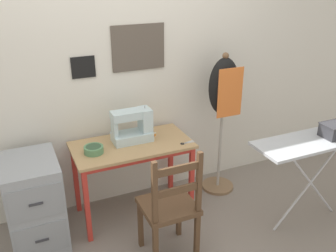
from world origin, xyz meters
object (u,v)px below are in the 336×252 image
(thread_spool_near_machine, at_px, (154,135))
(wooden_chair, at_px, (170,208))
(dress_form, at_px, (223,96))
(scissors, at_px, (185,143))
(fabric_bowl, at_px, (94,149))
(filing_cabinet, at_px, (35,202))
(sewing_machine, at_px, (134,126))
(storage_box, at_px, (335,130))
(ironing_board, at_px, (318,143))

(thread_spool_near_machine, bearing_deg, wooden_chair, -103.35)
(dress_form, bearing_deg, scissors, -156.81)
(fabric_bowl, relative_size, filing_cabinet, 0.21)
(fabric_bowl, xyz_separation_m, filing_cabinet, (-0.51, -0.02, -0.36))
(sewing_machine, distance_m, scissors, 0.46)
(thread_spool_near_machine, height_order, filing_cabinet, filing_cabinet)
(filing_cabinet, relative_size, dress_form, 0.53)
(storage_box, bearing_deg, sewing_machine, 150.46)
(thread_spool_near_machine, height_order, storage_box, storage_box)
(scissors, bearing_deg, storage_box, -28.87)
(filing_cabinet, bearing_deg, thread_spool_near_machine, 6.09)
(thread_spool_near_machine, bearing_deg, ironing_board, -35.92)
(sewing_machine, height_order, storage_box, sewing_machine)
(fabric_bowl, bearing_deg, storage_box, -21.93)
(dress_form, bearing_deg, fabric_bowl, -177.03)
(filing_cabinet, xyz_separation_m, ironing_board, (2.20, -0.69, 0.40))
(dress_form, bearing_deg, storage_box, -54.20)
(dress_form, bearing_deg, ironing_board, -60.93)
(filing_cabinet, distance_m, dress_form, 1.87)
(thread_spool_near_machine, relative_size, ironing_board, 0.03)
(filing_cabinet, distance_m, storage_box, 2.50)
(dress_form, height_order, storage_box, dress_form)
(fabric_bowl, distance_m, wooden_chair, 0.79)
(filing_cabinet, bearing_deg, sewing_machine, 6.90)
(scissors, xyz_separation_m, ironing_board, (0.93, -0.57, 0.07))
(fabric_bowl, height_order, storage_box, storage_box)
(fabric_bowl, distance_m, dress_form, 1.28)
(thread_spool_near_machine, relative_size, wooden_chair, 0.04)
(ironing_board, bearing_deg, wooden_chair, 175.67)
(ironing_board, bearing_deg, storage_box, -8.95)
(filing_cabinet, height_order, dress_form, dress_form)
(sewing_machine, xyz_separation_m, scissors, (0.38, -0.23, -0.13))
(filing_cabinet, distance_m, ironing_board, 2.34)
(scissors, height_order, storage_box, storage_box)
(fabric_bowl, xyz_separation_m, wooden_chair, (0.40, -0.62, -0.28))
(dress_form, distance_m, ironing_board, 0.92)
(thread_spool_near_machine, bearing_deg, sewing_machine, -177.73)
(dress_form, bearing_deg, thread_spool_near_machine, 177.66)
(filing_cabinet, relative_size, storage_box, 3.30)
(ironing_board, xyz_separation_m, storage_box, (0.15, -0.02, 0.10))
(wooden_chair, distance_m, filing_cabinet, 1.09)
(filing_cabinet, relative_size, ironing_board, 0.67)
(filing_cabinet, bearing_deg, scissors, -5.59)
(sewing_machine, xyz_separation_m, storage_box, (1.46, -0.82, 0.04))
(filing_cabinet, bearing_deg, storage_box, -16.99)
(fabric_bowl, distance_m, storage_box, 1.98)
(thread_spool_near_machine, height_order, ironing_board, ironing_board)
(sewing_machine, bearing_deg, storage_box, -29.54)
(storage_box, bearing_deg, thread_spool_near_machine, 146.62)
(sewing_machine, relative_size, wooden_chair, 0.38)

